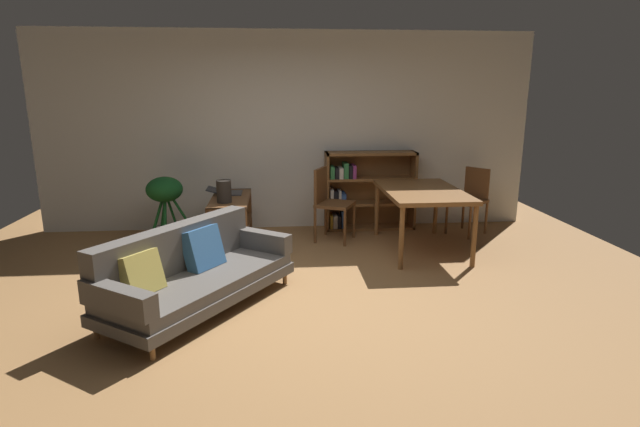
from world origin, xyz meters
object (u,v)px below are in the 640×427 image
Objects in this scene: potted_floor_plant at (165,202)px; bookshelf at (364,190)px; desk_speaker at (224,191)px; dining_table at (422,195)px; fabric_couch at (193,271)px; media_console at (231,223)px; dining_chair_near at (471,197)px; dining_chair_far at (329,200)px; open_laptop at (227,192)px.

bookshelf is (2.63, 0.53, -0.00)m from potted_floor_plant.
desk_speaker is 0.21× the size of bookshelf.
desk_speaker reaches higher than dining_table.
desk_speaker reaches higher than fabric_couch.
fabric_couch is 1.70× the size of media_console.
potted_floor_plant is at bearing -178.06° from dining_chair_near.
bookshelf is (-0.52, 1.06, -0.14)m from dining_table.
dining_chair_far is (1.30, 0.44, -0.22)m from desk_speaker.
media_console is 0.52m from desk_speaker.
potted_floor_plant is 0.91× the size of dining_chair_far.
dining_table is (2.32, -0.32, 0.37)m from media_console.
desk_speaker is at bearing -99.58° from media_console.
desk_speaker is 0.94m from potted_floor_plant.
potted_floor_plant reaches higher than media_console.
dining_table is 1.16× the size of bookshelf.
fabric_couch is at bearing -149.92° from dining_table.
dining_chair_near reaches higher than potted_floor_plant.
media_console is 4.35× the size of desk_speaker.
dining_table is at bearing -13.52° from open_laptop.
desk_speaker is 1.39m from dining_chair_far.
dining_table is at bearing -63.92° from bookshelf.
potted_floor_plant is (-0.63, 1.98, 0.21)m from fabric_couch.
dining_table reaches higher than open_laptop.
fabric_couch is 3.22m from bookshelf.
dining_table is (3.15, -0.53, 0.14)m from potted_floor_plant.
open_laptop reaches higher than media_console.
bookshelf reaches higher than fabric_couch.
open_laptop is 2.45m from dining_table.
potted_floor_plant is (-0.76, -0.05, -0.10)m from open_laptop.
dining_table is at bearing -25.29° from dining_chair_far.
desk_speaker is 0.28× the size of dining_chair_far.
desk_speaker is at bearing -169.49° from dining_chair_near.
dining_table is 1.64× the size of dining_chair_near.
open_laptop is at bearing 166.48° from dining_table.
potted_floor_plant reaches higher than dining_table.
bookshelf is at bearing 116.08° from dining_table.
open_laptop is at bearing -178.44° from dining_chair_near.
fabric_couch reaches higher than media_console.
dining_table is 1.19m from bookshelf.
desk_speaker is (0.02, -0.51, 0.11)m from open_laptop.
potted_floor_plant reaches higher than open_laptop.
dining_chair_near is at bearing 1.94° from potted_floor_plant.
open_laptop is 1.93m from bookshelf.
desk_speaker is at bearing -87.75° from open_laptop.
desk_speaker reaches higher than open_laptop.
fabric_couch is at bearing -72.41° from potted_floor_plant.
bookshelf is (0.55, 0.55, 0.00)m from dining_chair_far.
dining_chair_near is (0.88, 0.66, -0.18)m from dining_table.
fabric_couch is 2.45m from dining_chair_far.
fabric_couch is at bearing -95.81° from desk_speaker.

